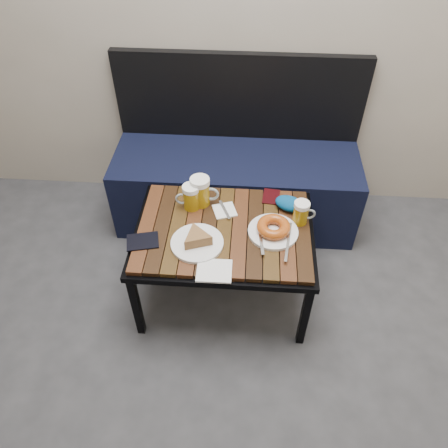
# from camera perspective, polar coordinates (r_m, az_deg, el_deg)

# --- Properties ---
(bench) EXTENTS (1.40, 0.50, 0.95)m
(bench) POSITION_cam_1_polar(r_m,az_deg,el_deg) (2.62, 1.59, 5.83)
(bench) COLOR black
(bench) RESTS_ON ground
(cafe_table) EXTENTS (0.84, 0.62, 0.47)m
(cafe_table) POSITION_cam_1_polar(r_m,az_deg,el_deg) (2.06, 0.00, -1.43)
(cafe_table) COLOR black
(cafe_table) RESTS_ON ground
(beer_mug_left) EXTENTS (0.12, 0.08, 0.13)m
(beer_mug_left) POSITION_cam_1_polar(r_m,az_deg,el_deg) (2.10, -4.37, 3.54)
(beer_mug_left) COLOR #9B730C
(beer_mug_left) RESTS_ON cafe_table
(beer_mug_centre) EXTENTS (0.14, 0.09, 0.15)m
(beer_mug_centre) POSITION_cam_1_polar(r_m,az_deg,el_deg) (2.11, -3.04, 4.28)
(beer_mug_centre) COLOR #9B730C
(beer_mug_centre) RESTS_ON cafe_table
(beer_mug_right) EXTENTS (0.11, 0.07, 0.12)m
(beer_mug_right) POSITION_cam_1_polar(r_m,az_deg,el_deg) (2.05, 10.06, 1.49)
(beer_mug_right) COLOR #9B730C
(beer_mug_right) RESTS_ON cafe_table
(plate_pie) EXTENTS (0.24, 0.24, 0.07)m
(plate_pie) POSITION_cam_1_polar(r_m,az_deg,el_deg) (1.94, -3.55, -2.13)
(plate_pie) COLOR white
(plate_pie) RESTS_ON cafe_table
(plate_bagel) EXTENTS (0.23, 0.30, 0.06)m
(plate_bagel) POSITION_cam_1_polar(r_m,az_deg,el_deg) (2.00, 6.46, -0.65)
(plate_bagel) COLOR white
(plate_bagel) RESTS_ON cafe_table
(napkin_left) EXTENTS (0.13, 0.13, 0.01)m
(napkin_left) POSITION_cam_1_polar(r_m,az_deg,el_deg) (2.11, 0.08, 1.78)
(napkin_left) COLOR white
(napkin_left) RESTS_ON cafe_table
(napkin_right) EXTENTS (0.15, 0.13, 0.01)m
(napkin_right) POSITION_cam_1_polar(r_m,az_deg,el_deg) (1.85, -1.28, -6.13)
(napkin_right) COLOR white
(napkin_right) RESTS_ON cafe_table
(passport_navy) EXTENTS (0.16, 0.13, 0.01)m
(passport_navy) POSITION_cam_1_polar(r_m,az_deg,el_deg) (2.00, -10.58, -2.23)
(passport_navy) COLOR black
(passport_navy) RESTS_ON cafe_table
(passport_burgundy) EXTENTS (0.09, 0.12, 0.01)m
(passport_burgundy) POSITION_cam_1_polar(r_m,az_deg,el_deg) (2.20, 6.18, 3.58)
(passport_burgundy) COLOR black
(passport_burgundy) RESTS_ON cafe_table
(knit_pouch) EXTENTS (0.17, 0.14, 0.06)m
(knit_pouch) POSITION_cam_1_polar(r_m,az_deg,el_deg) (2.13, 8.54, 2.65)
(knit_pouch) COLOR navy
(knit_pouch) RESTS_ON cafe_table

